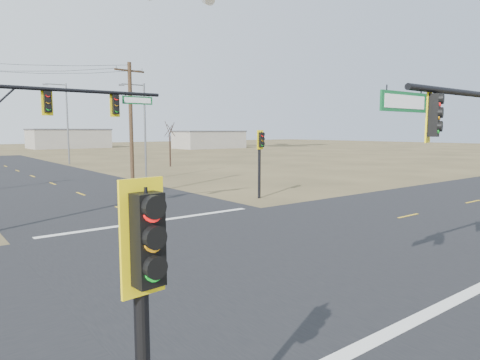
{
  "coord_description": "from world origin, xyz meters",
  "views": [
    {
      "loc": [
        -10.11,
        -13.0,
        4.83
      ],
      "look_at": [
        0.71,
        1.0,
        2.78
      ],
      "focal_mm": 32.0,
      "sensor_mm": 36.0,
      "label": 1
    }
  ],
  "objects_px": {
    "utility_pole_near": "(131,128)",
    "bare_tree_c": "(170,129)",
    "streetlight_b": "(66,119)",
    "streetlight_a": "(143,126)",
    "pedestal_signal_sw": "(146,278)",
    "pedestal_signal_ne": "(261,150)",
    "mast_arm_far": "(46,119)"
  },
  "relations": [
    {
      "from": "utility_pole_near",
      "to": "bare_tree_c",
      "type": "relative_size",
      "value": 1.51
    },
    {
      "from": "utility_pole_near",
      "to": "streetlight_b",
      "type": "height_order",
      "value": "streetlight_b"
    },
    {
      "from": "streetlight_a",
      "to": "utility_pole_near",
      "type": "bearing_deg",
      "value": -100.08
    },
    {
      "from": "streetlight_b",
      "to": "bare_tree_c",
      "type": "height_order",
      "value": "streetlight_b"
    },
    {
      "from": "streetlight_a",
      "to": "bare_tree_c",
      "type": "relative_size",
      "value": 1.45
    },
    {
      "from": "pedestal_signal_sw",
      "to": "bare_tree_c",
      "type": "relative_size",
      "value": 0.67
    },
    {
      "from": "pedestal_signal_ne",
      "to": "utility_pole_near",
      "type": "xyz_separation_m",
      "value": [
        -6.73,
        6.66,
        1.55
      ]
    },
    {
      "from": "mast_arm_far",
      "to": "pedestal_signal_sw",
      "type": "height_order",
      "value": "mast_arm_far"
    },
    {
      "from": "pedestal_signal_ne",
      "to": "streetlight_b",
      "type": "distance_m",
      "value": 41.01
    },
    {
      "from": "streetlight_a",
      "to": "streetlight_b",
      "type": "xyz_separation_m",
      "value": [
        -0.19,
        25.05,
        1.18
      ]
    },
    {
      "from": "pedestal_signal_sw",
      "to": "pedestal_signal_ne",
      "type": "bearing_deg",
      "value": 41.11
    },
    {
      "from": "pedestal_signal_ne",
      "to": "pedestal_signal_sw",
      "type": "bearing_deg",
      "value": -132.7
    },
    {
      "from": "streetlight_b",
      "to": "streetlight_a",
      "type": "bearing_deg",
      "value": -69.63
    },
    {
      "from": "utility_pole_near",
      "to": "streetlight_a",
      "type": "relative_size",
      "value": 1.04
    },
    {
      "from": "utility_pole_near",
      "to": "streetlight_b",
      "type": "relative_size",
      "value": 0.85
    },
    {
      "from": "pedestal_signal_sw",
      "to": "streetlight_b",
      "type": "distance_m",
      "value": 61.72
    },
    {
      "from": "pedestal_signal_ne",
      "to": "streetlight_a",
      "type": "relative_size",
      "value": 0.52
    },
    {
      "from": "mast_arm_far",
      "to": "pedestal_signal_sw",
      "type": "relative_size",
      "value": 2.13
    },
    {
      "from": "streetlight_a",
      "to": "streetlight_b",
      "type": "bearing_deg",
      "value": 109.97
    },
    {
      "from": "utility_pole_near",
      "to": "bare_tree_c",
      "type": "distance_m",
      "value": 26.23
    },
    {
      "from": "bare_tree_c",
      "to": "pedestal_signal_ne",
      "type": "bearing_deg",
      "value": -106.02
    },
    {
      "from": "pedestal_signal_ne",
      "to": "utility_pole_near",
      "type": "relative_size",
      "value": 0.5
    },
    {
      "from": "streetlight_a",
      "to": "bare_tree_c",
      "type": "bearing_deg",
      "value": 71.79
    },
    {
      "from": "streetlight_b",
      "to": "utility_pole_near",
      "type": "bearing_deg",
      "value": -78.4
    },
    {
      "from": "pedestal_signal_ne",
      "to": "bare_tree_c",
      "type": "relative_size",
      "value": 0.76
    },
    {
      "from": "streetlight_b",
      "to": "bare_tree_c",
      "type": "bearing_deg",
      "value": -32.03
    },
    {
      "from": "utility_pole_near",
      "to": "pedestal_signal_ne",
      "type": "bearing_deg",
      "value": -44.71
    },
    {
      "from": "pedestal_signal_ne",
      "to": "streetlight_a",
      "type": "height_order",
      "value": "streetlight_a"
    },
    {
      "from": "utility_pole_near",
      "to": "bare_tree_c",
      "type": "bearing_deg",
      "value": 55.51
    },
    {
      "from": "mast_arm_far",
      "to": "utility_pole_near",
      "type": "xyz_separation_m",
      "value": [
        7.42,
        6.75,
        -0.34
      ]
    },
    {
      "from": "mast_arm_far",
      "to": "streetlight_b",
      "type": "distance_m",
      "value": 42.81
    },
    {
      "from": "utility_pole_near",
      "to": "streetlight_a",
      "type": "height_order",
      "value": "utility_pole_near"
    }
  ]
}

